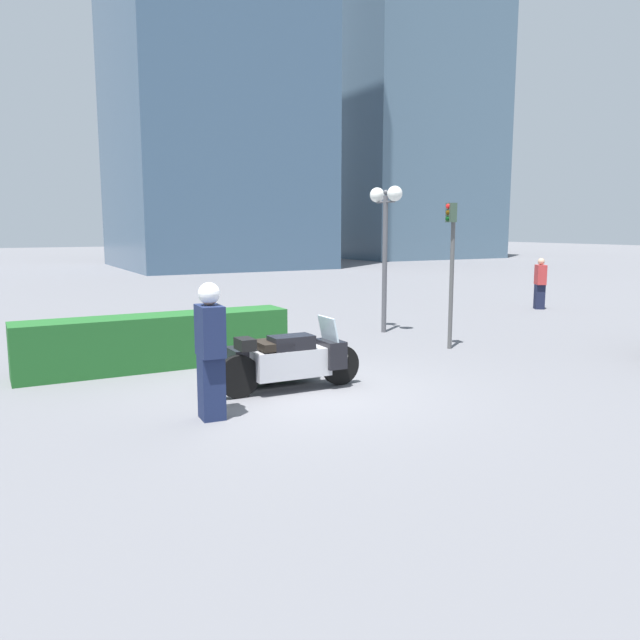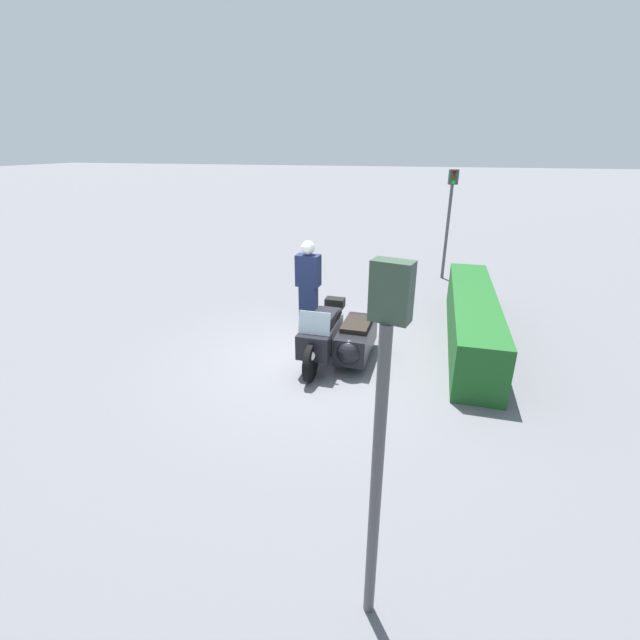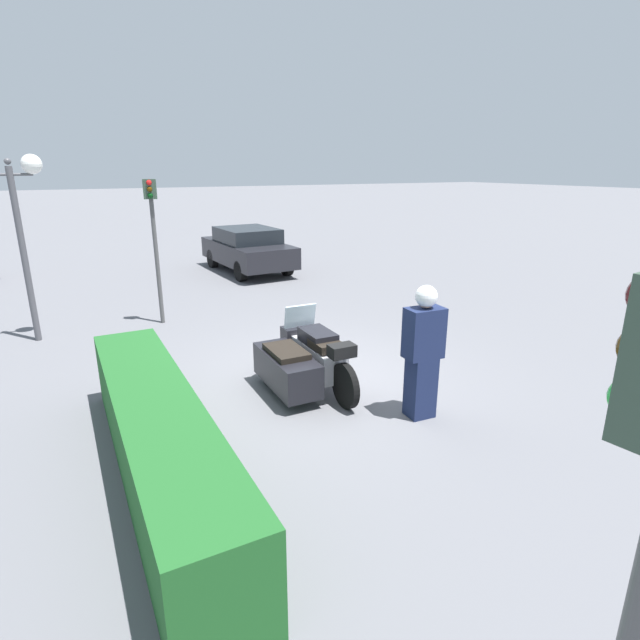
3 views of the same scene
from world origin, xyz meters
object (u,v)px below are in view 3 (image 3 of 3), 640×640
at_px(twin_lamp_post, 13,196).
at_px(traffic_light_near, 154,230).
at_px(police_motorcycle, 299,359).
at_px(officer_rider, 423,349).
at_px(hedge_bush_curbside, 159,440).
at_px(parked_car_background, 248,249).

xyz_separation_m(twin_lamp_post, traffic_light_near, (0.01, -2.44, -0.77)).
height_order(police_motorcycle, officer_rider, officer_rider).
relative_size(officer_rider, twin_lamp_post, 0.52).
xyz_separation_m(hedge_bush_curbside, parked_car_background, (10.51, -4.82, 0.26)).
distance_m(police_motorcycle, officer_rider, 2.03).
distance_m(police_motorcycle, hedge_bush_curbside, 2.84).
distance_m(twin_lamp_post, parked_car_background, 7.90).
distance_m(hedge_bush_curbside, parked_car_background, 11.57).
relative_size(police_motorcycle, twin_lamp_post, 0.69).
distance_m(hedge_bush_curbside, twin_lamp_post, 6.53).
xyz_separation_m(police_motorcycle, twin_lamp_post, (4.46, 3.70, 2.36)).
distance_m(officer_rider, twin_lamp_post, 7.96).
bearing_deg(hedge_bush_curbside, police_motorcycle, -58.05).
bearing_deg(traffic_light_near, officer_rider, 34.66).
height_order(police_motorcycle, traffic_light_near, traffic_light_near).
xyz_separation_m(police_motorcycle, officer_rider, (-1.64, -1.08, 0.52)).
bearing_deg(officer_rider, twin_lamp_post, 42.12).
xyz_separation_m(officer_rider, twin_lamp_post, (6.10, 4.78, 1.84)).
bearing_deg(police_motorcycle, officer_rider, -145.52).
height_order(officer_rider, hedge_bush_curbside, officer_rider).
distance_m(hedge_bush_curbside, traffic_light_near, 6.28).
relative_size(police_motorcycle, parked_car_background, 0.59).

